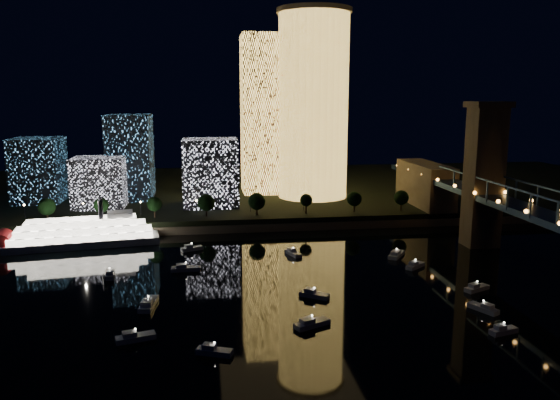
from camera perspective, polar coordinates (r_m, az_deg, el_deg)
The scene contains 10 objects.
ground at distance 138.16m, azimuth 5.33°, elevation -11.25°, with size 520.00×520.00×0.00m, color black.
far_bank at distance 290.35m, azimuth -1.80°, elevation 1.03°, with size 420.00×160.00×5.00m, color black.
seawall at distance 214.69m, azimuth 0.39°, elevation -2.74°, with size 420.00×6.00×3.00m, color #6B5E4C.
tower_cylindrical at distance 255.16m, azimuth 3.49°, elevation 9.87°, with size 34.00×34.00×85.14m.
tower_rectangular at distance 268.93m, azimuth -1.45°, elevation 8.89°, with size 23.76×23.76×75.60m, color #FEC151.
midrise_blocks at distance 252.86m, azimuth -16.12°, elevation 3.27°, with size 98.26×45.23×38.59m.
riverboat at distance 203.64m, azimuth -20.60°, elevation -3.38°, with size 56.55×19.34×16.73m.
motorboats at distance 149.76m, azimuth 1.00°, elevation -9.09°, with size 106.02×82.81×2.78m.
esplanade_trees at distance 216.57m, azimuth -8.18°, elevation -0.30°, with size 166.15×6.88×8.94m.
street_lamps at distance 222.77m, azimuth -8.74°, elevation -0.38°, with size 132.70×0.70×5.65m.
Camera 1 is at (-29.77, -124.59, 51.76)m, focal length 35.00 mm.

